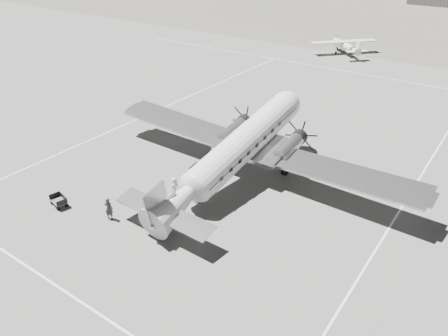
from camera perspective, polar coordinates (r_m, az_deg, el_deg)
ground at (r=35.47m, az=0.28°, el=-4.13°), size 260.00×260.00×0.00m
taxi_line_near at (r=27.75m, az=-17.24°, el=-16.97°), size 60.00×0.15×0.01m
taxi_line_right at (r=31.56m, az=18.81°, el=-10.75°), size 0.15×80.00×0.01m
taxi_line_left at (r=52.72m, az=-9.70°, el=7.00°), size 0.15×60.00×0.01m
taxi_line_horizon at (r=69.37m, az=19.87°, el=11.07°), size 90.00×0.15×0.01m
dc3_airliner at (r=36.58m, az=1.80°, el=2.21°), size 31.06×21.95×5.82m
light_plane_left at (r=80.85m, az=15.51°, el=15.00°), size 15.01×15.11×2.44m
baggage_cart_near at (r=34.71m, az=-10.35°, el=-4.57°), size 1.86×1.49×0.94m
baggage_cart_far at (r=36.89m, az=-20.79°, el=-4.06°), size 1.71×1.37×0.85m
ground_crew at (r=33.88m, az=-14.81°, el=-5.15°), size 0.77×0.64×1.82m
ramp_agent at (r=34.50m, az=-8.77°, el=-3.66°), size 0.87×1.04×1.92m
passenger at (r=35.79m, az=-6.49°, el=-2.44°), size 0.53×0.81×1.65m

